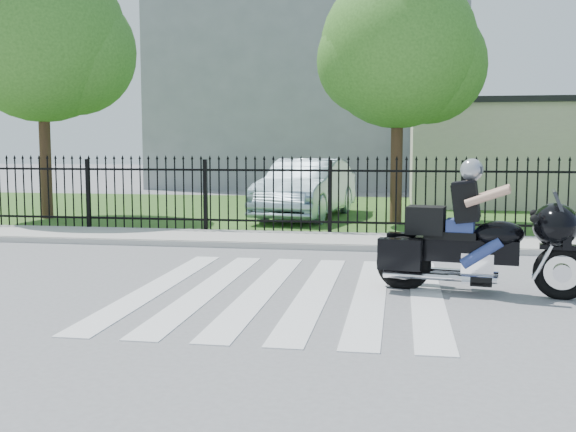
# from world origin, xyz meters

# --- Properties ---
(ground) EXTENTS (120.00, 120.00, 0.00)m
(ground) POSITION_xyz_m (0.00, 0.00, 0.00)
(ground) COLOR slate
(ground) RESTS_ON ground
(crosswalk) EXTENTS (5.00, 5.50, 0.01)m
(crosswalk) POSITION_xyz_m (0.00, 0.00, 0.01)
(crosswalk) COLOR silver
(crosswalk) RESTS_ON ground
(sidewalk) EXTENTS (40.00, 2.00, 0.12)m
(sidewalk) POSITION_xyz_m (0.00, 5.00, 0.06)
(sidewalk) COLOR #ADAAA3
(sidewalk) RESTS_ON ground
(curb) EXTENTS (40.00, 0.12, 0.12)m
(curb) POSITION_xyz_m (0.00, 4.00, 0.06)
(curb) COLOR #ADAAA3
(curb) RESTS_ON ground
(grass_strip) EXTENTS (40.00, 12.00, 0.02)m
(grass_strip) POSITION_xyz_m (0.00, 12.00, 0.01)
(grass_strip) COLOR #2D521C
(grass_strip) RESTS_ON ground
(iron_fence) EXTENTS (26.00, 0.04, 1.80)m
(iron_fence) POSITION_xyz_m (0.00, 6.00, 0.90)
(iron_fence) COLOR black
(iron_fence) RESTS_ON ground
(tree_left) EXTENTS (4.80, 4.80, 7.58)m
(tree_left) POSITION_xyz_m (-8.50, 8.50, 5.17)
(tree_left) COLOR #382316
(tree_left) RESTS_ON ground
(tree_mid) EXTENTS (4.20, 4.20, 6.78)m
(tree_mid) POSITION_xyz_m (1.50, 9.00, 4.67)
(tree_mid) COLOR #382316
(tree_mid) RESTS_ON ground
(building_low) EXTENTS (10.00, 6.00, 3.50)m
(building_low) POSITION_xyz_m (7.00, 16.00, 1.75)
(building_low) COLOR #BAAF9B
(building_low) RESTS_ON ground
(building_low_roof) EXTENTS (10.20, 6.20, 0.20)m
(building_low_roof) POSITION_xyz_m (7.00, 16.00, 3.60)
(building_low_roof) COLOR black
(building_low_roof) RESTS_ON building_low
(building_tall) EXTENTS (15.00, 10.00, 12.00)m
(building_tall) POSITION_xyz_m (-3.00, 26.00, 6.00)
(building_tall) COLOR gray
(building_tall) RESTS_ON ground
(motorcycle_rider) EXTENTS (2.99, 1.31, 1.99)m
(motorcycle_rider) POSITION_xyz_m (2.67, 0.38, 0.82)
(motorcycle_rider) COLOR black
(motorcycle_rider) RESTS_ON ground
(parked_car) EXTENTS (2.57, 5.43, 1.72)m
(parked_car) POSITION_xyz_m (-1.09, 9.90, 0.88)
(parked_car) COLOR silver
(parked_car) RESTS_ON grass_strip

